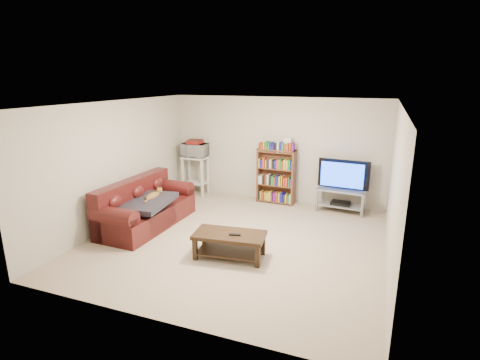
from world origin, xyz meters
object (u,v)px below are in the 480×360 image
at_px(bookshelf, 276,175).
at_px(sofa, 144,209).
at_px(tv_stand, 341,196).
at_px(coffee_table, 230,241).

bearing_deg(bookshelf, sofa, -129.48).
distance_m(sofa, tv_stand, 4.13).
bearing_deg(tv_stand, sofa, -144.10).
bearing_deg(bookshelf, tv_stand, -0.65).
bearing_deg(tv_stand, coffee_table, -112.37).
bearing_deg(coffee_table, sofa, 155.52).
xyz_separation_m(sofa, bookshelf, (2.04, 2.24, 0.33)).
bearing_deg(sofa, tv_stand, 33.15).
distance_m(coffee_table, bookshelf, 2.95).
relative_size(tv_stand, bookshelf, 0.83).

